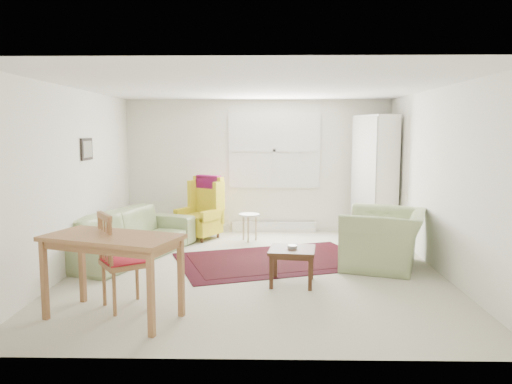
{
  "coord_description": "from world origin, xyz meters",
  "views": [
    {
      "loc": [
        0.14,
        -6.75,
        1.91
      ],
      "look_at": [
        0.0,
        0.3,
        1.05
      ],
      "focal_mm": 35.0,
      "sensor_mm": 36.0,
      "label": 1
    }
  ],
  "objects_px": {
    "desk": "(113,277)",
    "sofa": "(130,226)",
    "armchair": "(384,233)",
    "stool": "(249,227)",
    "coffee_table": "(292,266)",
    "cabinet": "(375,177)",
    "desk_chair": "(125,260)",
    "wingback_chair": "(199,208)"
  },
  "relations": [
    {
      "from": "armchair",
      "to": "stool",
      "type": "bearing_deg",
      "value": -110.68
    },
    {
      "from": "sofa",
      "to": "armchair",
      "type": "height_order",
      "value": "same"
    },
    {
      "from": "stool",
      "to": "desk_chair",
      "type": "height_order",
      "value": "desk_chair"
    },
    {
      "from": "coffee_table",
      "to": "cabinet",
      "type": "height_order",
      "value": "cabinet"
    },
    {
      "from": "coffee_table",
      "to": "desk",
      "type": "xyz_separation_m",
      "value": [
        -1.89,
        -1.18,
        0.2
      ]
    },
    {
      "from": "wingback_chair",
      "to": "coffee_table",
      "type": "bearing_deg",
      "value": -30.12
    },
    {
      "from": "armchair",
      "to": "coffee_table",
      "type": "xyz_separation_m",
      "value": [
        -1.34,
        -0.84,
        -0.25
      ]
    },
    {
      "from": "sofa",
      "to": "wingback_chair",
      "type": "relative_size",
      "value": 2.13
    },
    {
      "from": "armchair",
      "to": "wingback_chair",
      "type": "height_order",
      "value": "wingback_chair"
    },
    {
      "from": "stool",
      "to": "cabinet",
      "type": "bearing_deg",
      "value": 9.5
    },
    {
      "from": "wingback_chair",
      "to": "coffee_table",
      "type": "relative_size",
      "value": 1.99
    },
    {
      "from": "desk",
      "to": "cabinet",
      "type": "bearing_deg",
      "value": 48.88
    },
    {
      "from": "sofa",
      "to": "coffee_table",
      "type": "xyz_separation_m",
      "value": [
        2.39,
        -1.3,
        -0.25
      ]
    },
    {
      "from": "wingback_chair",
      "to": "desk",
      "type": "height_order",
      "value": "wingback_chair"
    },
    {
      "from": "armchair",
      "to": "cabinet",
      "type": "distance_m",
      "value": 2.12
    },
    {
      "from": "desk_chair",
      "to": "cabinet",
      "type": "bearing_deg",
      "value": -76.65
    },
    {
      "from": "coffee_table",
      "to": "cabinet",
      "type": "bearing_deg",
      "value": 60.26
    },
    {
      "from": "sofa",
      "to": "cabinet",
      "type": "relative_size",
      "value": 1.09
    },
    {
      "from": "stool",
      "to": "desk",
      "type": "distance_m",
      "value": 3.88
    },
    {
      "from": "armchair",
      "to": "stool",
      "type": "distance_m",
      "value": 2.56
    },
    {
      "from": "sofa",
      "to": "desk_chair",
      "type": "relative_size",
      "value": 2.26
    },
    {
      "from": "cabinet",
      "to": "sofa",
      "type": "bearing_deg",
      "value": -177.31
    },
    {
      "from": "coffee_table",
      "to": "desk_chair",
      "type": "relative_size",
      "value": 0.53
    },
    {
      "from": "armchair",
      "to": "desk",
      "type": "relative_size",
      "value": 0.91
    },
    {
      "from": "sofa",
      "to": "cabinet",
      "type": "xyz_separation_m",
      "value": [
        4.02,
        1.55,
        0.62
      ]
    },
    {
      "from": "desk",
      "to": "coffee_table",
      "type": "bearing_deg",
      "value": 32.0
    },
    {
      "from": "stool",
      "to": "desk_chair",
      "type": "bearing_deg",
      "value": -110.16
    },
    {
      "from": "wingback_chair",
      "to": "stool",
      "type": "relative_size",
      "value": 2.32
    },
    {
      "from": "armchair",
      "to": "stool",
      "type": "relative_size",
      "value": 2.56
    },
    {
      "from": "armchair",
      "to": "desk_chair",
      "type": "bearing_deg",
      "value": -42.56
    },
    {
      "from": "cabinet",
      "to": "desk",
      "type": "xyz_separation_m",
      "value": [
        -3.52,
        -4.03,
        -0.67
      ]
    },
    {
      "from": "armchair",
      "to": "coffee_table",
      "type": "relative_size",
      "value": 2.2
    },
    {
      "from": "armchair",
      "to": "desk",
      "type": "height_order",
      "value": "armchair"
    },
    {
      "from": "sofa",
      "to": "stool",
      "type": "height_order",
      "value": "sofa"
    },
    {
      "from": "wingback_chair",
      "to": "armchair",
      "type": "bearing_deg",
      "value": -2.12
    },
    {
      "from": "coffee_table",
      "to": "desk_chair",
      "type": "bearing_deg",
      "value": -154.66
    },
    {
      "from": "desk",
      "to": "sofa",
      "type": "bearing_deg",
      "value": 101.31
    },
    {
      "from": "wingback_chair",
      "to": "cabinet",
      "type": "relative_size",
      "value": 0.51
    },
    {
      "from": "coffee_table",
      "to": "cabinet",
      "type": "distance_m",
      "value": 3.4
    },
    {
      "from": "desk_chair",
      "to": "coffee_table",
      "type": "bearing_deg",
      "value": -98.28
    },
    {
      "from": "sofa",
      "to": "coffee_table",
      "type": "relative_size",
      "value": 4.25
    },
    {
      "from": "sofa",
      "to": "desk",
      "type": "height_order",
      "value": "sofa"
    }
  ]
}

